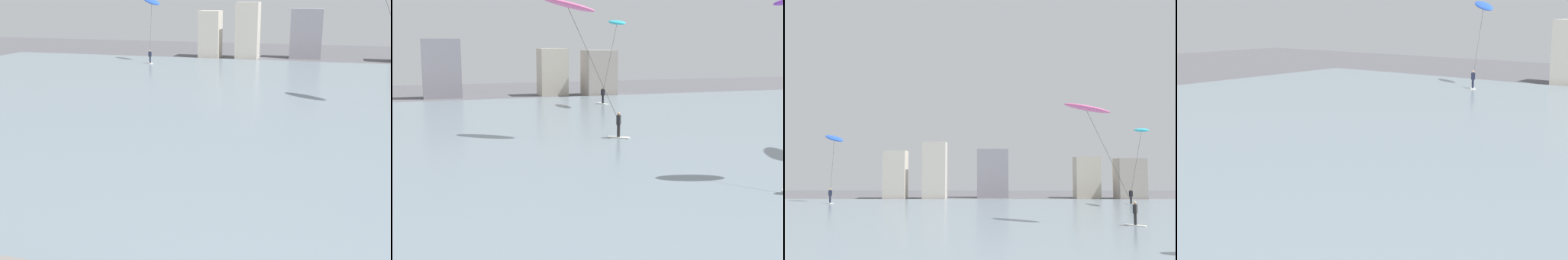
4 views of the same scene
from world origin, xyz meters
The scene contains 4 objects.
water_bay centered at (0.00, 30.07, 0.05)m, with size 84.00×52.00×0.10m, color slate.
far_shore_buildings centered at (1.26, 58.61, 3.11)m, with size 33.62×4.83×7.38m.
kitesurfer_cyan centered at (14.47, 46.16, 7.36)m, with size 1.62×4.53×8.27m.
kitesurfer_pink centered at (5.83, 31.64, 7.88)m, with size 5.32×3.96×9.02m.
Camera 2 is at (-3.63, -0.26, 6.01)m, focal length 47.98 mm.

